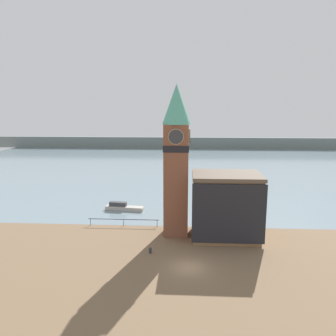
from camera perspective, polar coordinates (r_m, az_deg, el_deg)
ground_plane at (r=39.38m, az=3.69°, el=-16.90°), size 160.00×160.00×0.00m
water at (r=109.67m, az=3.53°, el=0.92°), size 160.00×120.00×0.00m
far_shoreline at (r=148.99m, az=3.52°, el=4.41°), size 180.00×3.00×5.00m
pier_railing at (r=51.81m, az=-7.75°, el=-8.96°), size 11.05×0.08×1.09m
clock_tower at (r=45.70m, az=1.45°, el=1.92°), size 3.91×3.91×21.26m
pier_building at (r=46.71m, az=10.04°, el=-6.50°), size 9.55×7.18×9.15m
boat_near at (r=59.72m, az=-7.84°, el=-6.76°), size 7.05×2.27×1.43m
mooring_bollard_near at (r=42.64m, az=-3.10°, el=-14.06°), size 0.37×0.37×0.75m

